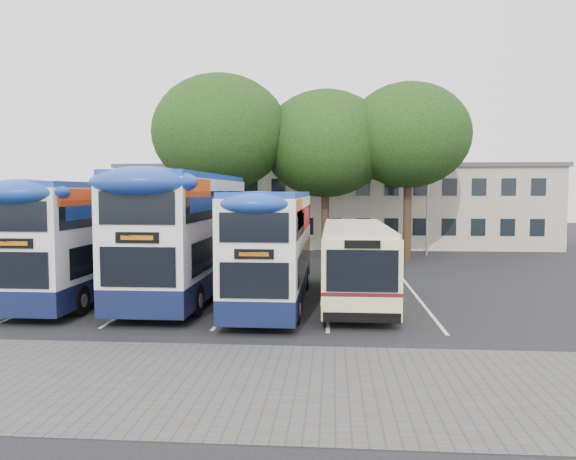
{
  "coord_description": "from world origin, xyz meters",
  "views": [
    {
      "loc": [
        -0.12,
        -16.95,
        4.23
      ],
      "look_at": [
        -1.88,
        5.0,
        2.69
      ],
      "focal_mm": 35.0,
      "sensor_mm": 36.0,
      "label": 1
    }
  ],
  "objects_px": {
    "lamp_post": "(428,178)",
    "tree_left": "(220,133)",
    "bus_dd_right": "(273,242)",
    "bus_dd_left": "(91,234)",
    "tree_right": "(408,136)",
    "tree_mid": "(325,144)",
    "bus_dd_mid": "(188,229)",
    "bus_single": "(355,258)"
  },
  "relations": [
    {
      "from": "lamp_post",
      "to": "tree_left",
      "type": "height_order",
      "value": "tree_left"
    },
    {
      "from": "lamp_post",
      "to": "bus_dd_right",
      "type": "relative_size",
      "value": 0.9
    },
    {
      "from": "tree_left",
      "to": "bus_dd_right",
      "type": "xyz_separation_m",
      "value": [
        4.59,
        -13.07,
        -5.45
      ]
    },
    {
      "from": "lamp_post",
      "to": "bus_dd_left",
      "type": "xyz_separation_m",
      "value": [
        -15.83,
        -15.14,
        -2.59
      ]
    },
    {
      "from": "tree_right",
      "to": "tree_mid",
      "type": "bearing_deg",
      "value": 177.11
    },
    {
      "from": "tree_mid",
      "to": "bus_dd_right",
      "type": "bearing_deg",
      "value": -96.97
    },
    {
      "from": "lamp_post",
      "to": "bus_dd_mid",
      "type": "height_order",
      "value": "lamp_post"
    },
    {
      "from": "bus_dd_left",
      "to": "tree_left",
      "type": "bearing_deg",
      "value": 76.62
    },
    {
      "from": "tree_mid",
      "to": "tree_right",
      "type": "distance_m",
      "value": 5.08
    },
    {
      "from": "bus_dd_mid",
      "to": "bus_dd_right",
      "type": "relative_size",
      "value": 1.17
    },
    {
      "from": "bus_dd_left",
      "to": "bus_single",
      "type": "distance_m",
      "value": 10.63
    },
    {
      "from": "bus_dd_left",
      "to": "bus_dd_mid",
      "type": "height_order",
      "value": "bus_dd_mid"
    },
    {
      "from": "tree_mid",
      "to": "bus_dd_left",
      "type": "bearing_deg",
      "value": -124.46
    },
    {
      "from": "bus_dd_left",
      "to": "lamp_post",
      "type": "bearing_deg",
      "value": 43.73
    },
    {
      "from": "tree_right",
      "to": "bus_single",
      "type": "distance_m",
      "value": 15.05
    },
    {
      "from": "bus_dd_mid",
      "to": "bus_dd_right",
      "type": "height_order",
      "value": "bus_dd_mid"
    },
    {
      "from": "bus_dd_right",
      "to": "bus_dd_left",
      "type": "bearing_deg",
      "value": 172.8
    },
    {
      "from": "lamp_post",
      "to": "tree_left",
      "type": "relative_size",
      "value": 0.8
    },
    {
      "from": "lamp_post",
      "to": "tree_mid",
      "type": "xyz_separation_m",
      "value": [
        -6.6,
        -1.69,
        2.06
      ]
    },
    {
      "from": "lamp_post",
      "to": "tree_left",
      "type": "distance_m",
      "value": 13.56
    },
    {
      "from": "bus_dd_left",
      "to": "bus_dd_mid",
      "type": "xyz_separation_m",
      "value": [
        3.87,
        0.43,
        0.19
      ]
    },
    {
      "from": "bus_dd_mid",
      "to": "tree_left",
      "type": "bearing_deg",
      "value": 94.84
    },
    {
      "from": "tree_right",
      "to": "bus_dd_mid",
      "type": "relative_size",
      "value": 0.92
    },
    {
      "from": "lamp_post",
      "to": "bus_dd_right",
      "type": "bearing_deg",
      "value": -117.45
    },
    {
      "from": "bus_dd_right",
      "to": "lamp_post",
      "type": "bearing_deg",
      "value": 62.55
    },
    {
      "from": "tree_mid",
      "to": "bus_single",
      "type": "bearing_deg",
      "value": -84.3
    },
    {
      "from": "lamp_post",
      "to": "bus_single",
      "type": "height_order",
      "value": "lamp_post"
    },
    {
      "from": "tree_left",
      "to": "bus_dd_right",
      "type": "distance_m",
      "value": 14.88
    },
    {
      "from": "lamp_post",
      "to": "bus_single",
      "type": "distance_m",
      "value": 16.5
    },
    {
      "from": "tree_mid",
      "to": "bus_dd_mid",
      "type": "xyz_separation_m",
      "value": [
        -5.36,
        -13.02,
        -4.45
      ]
    },
    {
      "from": "bus_dd_mid",
      "to": "bus_dd_right",
      "type": "distance_m",
      "value": 3.88
    },
    {
      "from": "tree_right",
      "to": "bus_dd_left",
      "type": "xyz_separation_m",
      "value": [
        -14.29,
        -13.2,
        -5.1
      ]
    },
    {
      "from": "bus_dd_right",
      "to": "tree_right",
      "type": "bearing_deg",
      "value": 64.29
    },
    {
      "from": "tree_right",
      "to": "bus_dd_right",
      "type": "height_order",
      "value": "tree_right"
    },
    {
      "from": "tree_mid",
      "to": "bus_dd_right",
      "type": "xyz_separation_m",
      "value": [
        -1.76,
        -14.4,
        -4.83
      ]
    },
    {
      "from": "tree_left",
      "to": "bus_single",
      "type": "bearing_deg",
      "value": -57.81
    },
    {
      "from": "tree_right",
      "to": "bus_dd_right",
      "type": "bearing_deg",
      "value": -115.71
    },
    {
      "from": "bus_single",
      "to": "tree_mid",
      "type": "bearing_deg",
      "value": 95.7
    },
    {
      "from": "tree_left",
      "to": "tree_mid",
      "type": "bearing_deg",
      "value": 11.88
    },
    {
      "from": "bus_dd_mid",
      "to": "bus_single",
      "type": "bearing_deg",
      "value": -4.74
    },
    {
      "from": "bus_dd_mid",
      "to": "bus_single",
      "type": "distance_m",
      "value": 6.82
    },
    {
      "from": "tree_mid",
      "to": "bus_single",
      "type": "height_order",
      "value": "tree_mid"
    }
  ]
}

